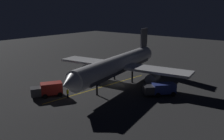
# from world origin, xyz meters

# --- Properties ---
(ground_plane) EXTENTS (180.00, 180.00, 0.20)m
(ground_plane) POSITION_xyz_m (0.00, 0.00, -0.10)
(ground_plane) COLOR #313132
(apron_guide_stripe) EXTENTS (3.69, 26.28, 0.01)m
(apron_guide_stripe) POSITION_xyz_m (1.36, 4.00, 0.00)
(apron_guide_stripe) COLOR gold
(apron_guide_stripe) RESTS_ON ground_plane
(airliner) EXTENTS (30.49, 35.85, 10.97)m
(airliner) POSITION_xyz_m (0.08, -0.57, 4.16)
(airliner) COLOR white
(airliner) RESTS_ON ground_plane
(baggage_truck) EXTENTS (4.62, 5.90, 2.57)m
(baggage_truck) POSITION_xyz_m (5.37, 14.06, 1.29)
(baggage_truck) COLOR maroon
(baggage_truck) RESTS_ON ground_plane
(catering_truck) EXTENTS (5.54, 5.84, 2.25)m
(catering_truck) POSITION_xyz_m (-10.47, 0.50, 1.19)
(catering_truck) COLOR navy
(catering_truck) RESTS_ON ground_plane
(ground_crew_worker) EXTENTS (0.40, 0.40, 1.74)m
(ground_crew_worker) POSITION_xyz_m (1.92, 12.42, 0.89)
(ground_crew_worker) COLOR black
(ground_crew_worker) RESTS_ON ground_plane
(traffic_cone_near_left) EXTENTS (0.50, 0.50, 0.55)m
(traffic_cone_near_left) POSITION_xyz_m (7.06, 6.91, 0.25)
(traffic_cone_near_left) COLOR #EA590F
(traffic_cone_near_left) RESTS_ON ground_plane
(traffic_cone_near_right) EXTENTS (0.50, 0.50, 0.55)m
(traffic_cone_near_right) POSITION_xyz_m (3.89, 7.39, 0.25)
(traffic_cone_near_right) COLOR #EA590F
(traffic_cone_near_right) RESTS_ON ground_plane
(traffic_cone_under_wing) EXTENTS (0.50, 0.50, 0.55)m
(traffic_cone_under_wing) POSITION_xyz_m (3.16, 7.48, 0.25)
(traffic_cone_under_wing) COLOR #EA590F
(traffic_cone_under_wing) RESTS_ON ground_plane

